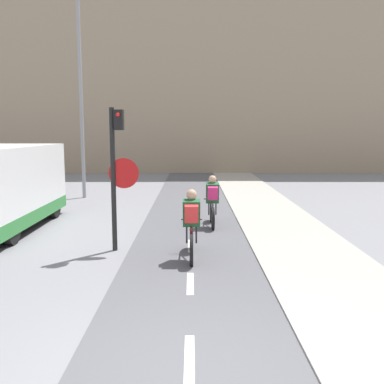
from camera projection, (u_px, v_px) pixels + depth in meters
The scene contains 8 objects.
ground_plane at pixel (190, 384), 4.56m from camera, with size 120.00×120.00×0.00m, color gray.
bike_lane at pixel (190, 383), 4.56m from camera, with size 2.79×60.00×0.02m.
building_row_background at pixel (193, 80), 29.03m from camera, with size 60.00×5.20×12.24m.
traffic_light_pole at pixel (118, 163), 9.42m from camera, with size 0.67×0.25×3.19m.
street_lamp_far at pixel (81, 74), 16.73m from camera, with size 0.36×0.36×8.20m.
cyclist_near at pixel (193, 226), 8.93m from camera, with size 0.46×1.67×1.48m.
cyclist_far at pixel (214, 202), 12.02m from camera, with size 0.46×1.61×1.45m.
van at pixel (0, 189), 11.61m from camera, with size 2.17×4.93×2.28m.
Camera 1 is at (0.03, -4.22, 2.67)m, focal length 40.00 mm.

